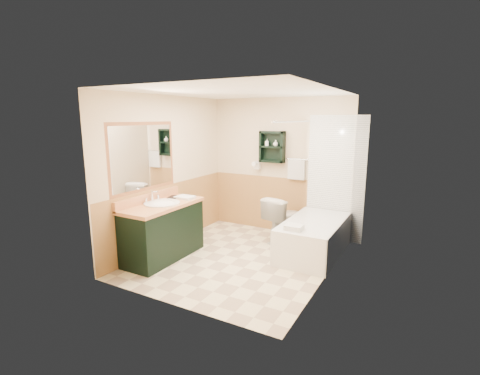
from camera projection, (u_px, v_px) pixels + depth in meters
name	position (u px, v px, depth m)	size (l,w,h in m)	color
floor	(239.00, 258.00, 5.18)	(3.00, 3.00, 0.00)	beige
back_wall	(279.00, 166.00, 6.24)	(2.60, 0.04, 2.40)	#FCECC5
left_wall	(167.00, 172.00, 5.56)	(0.04, 3.00, 2.40)	#FCECC5
right_wall	(331.00, 188.00, 4.32)	(0.04, 3.00, 2.40)	#FCECC5
ceiling	(238.00, 90.00, 4.70)	(2.60, 3.00, 0.04)	white
wainscot_left	(170.00, 214.00, 5.68)	(2.98, 2.98, 1.00)	tan
wainscot_back	(278.00, 204.00, 6.35)	(2.58, 2.58, 1.00)	tan
mirror_frame	(143.00, 157.00, 5.00)	(1.30, 1.30, 1.00)	brown
mirror_glass	(143.00, 157.00, 5.00)	(1.20, 1.20, 0.90)	white
tile_right	(341.00, 189.00, 5.01)	(1.50, 1.50, 2.10)	white
tile_back	(336.00, 179.00, 5.75)	(0.95, 0.95, 2.10)	white
tile_accent	(344.00, 129.00, 4.84)	(1.50, 1.50, 0.10)	#154C32
wall_shelf	(272.00, 147.00, 6.12)	(0.45, 0.15, 0.55)	black
hair_dryer	(257.00, 165.00, 6.36)	(0.10, 0.24, 0.18)	white
towel_bar	(297.00, 159.00, 5.99)	(0.40, 0.06, 0.40)	silver
curtain_rod	(294.00, 121.00, 5.17)	(0.03, 0.03, 1.60)	silver
shower_curtain	(296.00, 176.00, 5.49)	(1.05, 1.05, 1.70)	beige
vanity	(163.00, 231.00, 5.13)	(0.59, 1.31, 0.83)	black
bathtub	(314.00, 237.00, 5.30)	(0.79, 1.50, 0.53)	white
toilet	(284.00, 219.00, 5.85)	(0.43, 0.78, 0.76)	white
counter_towel	(185.00, 197.00, 5.35)	(0.27, 0.21, 0.04)	silver
vanity_book	(169.00, 191.00, 5.41)	(0.15, 0.02, 0.20)	black
tub_towel	(294.00, 227.00, 4.81)	(0.24, 0.20, 0.07)	silver
soap_bottle_a	(267.00, 144.00, 6.16)	(0.06, 0.12, 0.06)	white
soap_bottle_b	(276.00, 144.00, 6.07)	(0.09, 0.11, 0.09)	white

